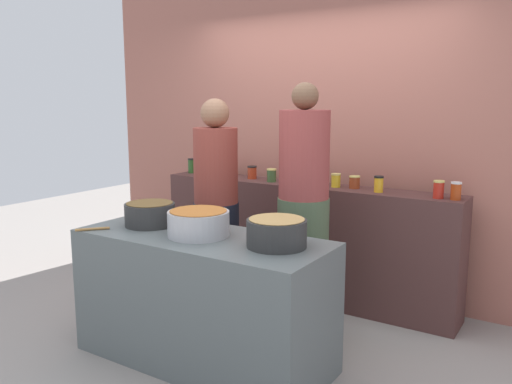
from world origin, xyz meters
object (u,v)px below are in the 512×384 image
(preserve_jar_2, at_px, (231,169))
(preserve_jar_6, at_px, (316,179))
(preserve_jar_3, at_px, (252,172))
(cooking_pot_center, at_px, (199,223))
(preserve_jar_8, at_px, (355,182))
(cook_in_cap, at_px, (303,223))
(preserve_jar_4, at_px, (272,175))
(preserve_jar_7, at_px, (336,180))
(preserve_jar_9, at_px, (379,184))
(cooking_pot_left, at_px, (150,214))
(wooden_spoon, at_px, (92,229))
(cook_with_tongs, at_px, (216,221))
(preserve_jar_11, at_px, (456,191))
(preserve_jar_5, at_px, (294,177))
(cooking_pot_right, at_px, (277,233))
(preserve_jar_10, at_px, (439,189))
(preserve_jar_1, at_px, (202,168))
(preserve_jar_0, at_px, (192,166))

(preserve_jar_2, xyz_separation_m, preserve_jar_6, (0.92, -0.05, -0.01))
(preserve_jar_3, xyz_separation_m, cooking_pot_center, (0.51, -1.42, -0.13))
(preserve_jar_8, relative_size, cook_in_cap, 0.06)
(preserve_jar_4, relative_size, preserve_jar_7, 1.02)
(preserve_jar_9, xyz_separation_m, cooking_pot_left, (-1.17, -1.32, -0.14))
(preserve_jar_2, bearing_deg, wooden_spoon, -86.80)
(preserve_jar_4, height_order, cook_with_tongs, cook_with_tongs)
(preserve_jar_3, xyz_separation_m, preserve_jar_11, (1.80, -0.07, 0.01))
(preserve_jar_5, distance_m, preserve_jar_11, 1.36)
(preserve_jar_6, relative_size, cook_with_tongs, 0.06)
(cooking_pot_center, bearing_deg, cooking_pot_left, 174.93)
(preserve_jar_7, relative_size, preserve_jar_9, 0.88)
(cooking_pot_right, bearing_deg, preserve_jar_9, 83.19)
(preserve_jar_4, height_order, preserve_jar_7, preserve_jar_4)
(preserve_jar_10, distance_m, cook_with_tongs, 1.68)
(preserve_jar_3, distance_m, wooden_spoon, 1.72)
(preserve_jar_5, bearing_deg, cooking_pot_right, -65.33)
(preserve_jar_4, relative_size, cooking_pot_left, 0.33)
(preserve_jar_8, bearing_deg, preserve_jar_1, 179.25)
(preserve_jar_4, height_order, cooking_pot_left, preserve_jar_4)
(preserve_jar_3, xyz_separation_m, preserve_jar_8, (0.99, 0.01, -0.01))
(preserve_jar_8, height_order, wooden_spoon, preserve_jar_8)
(preserve_jar_8, height_order, cook_with_tongs, cook_with_tongs)
(preserve_jar_5, bearing_deg, preserve_jar_6, 4.95)
(preserve_jar_1, xyz_separation_m, cook_with_tongs, (0.79, -0.83, -0.27))
(preserve_jar_10, bearing_deg, cooking_pot_left, -141.32)
(preserve_jar_1, xyz_separation_m, preserve_jar_5, (1.04, -0.04, 0.00))
(preserve_jar_8, bearing_deg, preserve_jar_10, -6.82)
(preserve_jar_3, distance_m, cooking_pot_left, 1.39)
(preserve_jar_10, bearing_deg, preserve_jar_3, 177.49)
(preserve_jar_5, xyz_separation_m, cook_with_tongs, (-0.26, -0.78, -0.27))
(preserve_jar_11, bearing_deg, preserve_jar_2, 176.85)
(preserve_jar_5, xyz_separation_m, cooking_pot_center, (0.07, -1.41, -0.12))
(preserve_jar_4, bearing_deg, wooden_spoon, -104.49)
(preserve_jar_6, bearing_deg, wooden_spoon, -115.86)
(preserve_jar_10, relative_size, preserve_jar_11, 1.02)
(cooking_pot_left, bearing_deg, preserve_jar_8, 55.79)
(preserve_jar_7, bearing_deg, preserve_jar_5, 179.71)
(preserve_jar_5, relative_size, cooking_pot_right, 0.28)
(preserve_jar_4, height_order, preserve_jar_9, preserve_jar_9)
(preserve_jar_0, relative_size, preserve_jar_11, 1.09)
(cooking_pot_center, bearing_deg, preserve_jar_0, 130.66)
(preserve_jar_2, relative_size, cook_in_cap, 0.07)
(preserve_jar_4, distance_m, wooden_spoon, 1.70)
(preserve_jar_4, xyz_separation_m, cooking_pot_center, (0.27, -1.36, -0.13))
(preserve_jar_4, relative_size, preserve_jar_5, 1.13)
(preserve_jar_2, height_order, preserve_jar_7, preserve_jar_2)
(preserve_jar_0, bearing_deg, preserve_jar_7, -1.00)
(preserve_jar_8, distance_m, wooden_spoon, 2.08)
(preserve_jar_2, bearing_deg, cooking_pot_left, -77.20)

